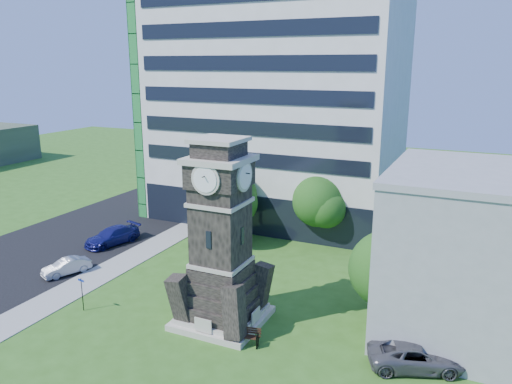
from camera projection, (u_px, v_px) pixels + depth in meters
The scene contains 14 objects.
ground at pixel (167, 325), 32.58m from camera, with size 160.00×160.00×0.00m, color #305C1A.
sidewalk at pixel (106, 272), 40.84m from camera, with size 3.00×70.00×0.06m, color gray.
street at pixel (31, 255), 44.32m from camera, with size 14.00×80.00×0.02m, color black.
clock_tower at pixel (221, 246), 31.79m from camera, with size 5.40×5.40×12.22m.
office_tall at pixel (277, 86), 53.01m from camera, with size 26.20×15.11×28.60m.
car_street_mid at pixel (66, 267), 40.31m from camera, with size 1.32×3.80×1.25m, color #96989D.
car_street_north at pixel (112, 236), 47.02m from camera, with size 2.21×5.42×1.57m, color navy.
car_east_lot at pixel (416, 356), 27.81m from camera, with size 2.44×5.29×1.47m, color #504F54.
park_bench at pixel (244, 335), 30.33m from camera, with size 2.03×0.54×1.05m.
street_sign at pixel (82, 291), 34.12m from camera, with size 0.57×0.06×2.39m.
tree_nw at pixel (230, 197), 47.90m from camera, with size 5.85×5.32×6.92m.
tree_nc at pixel (228, 210), 45.92m from camera, with size 4.84×4.40×5.86m.
tree_ne at pixel (319, 203), 46.27m from camera, with size 5.28×4.80×6.57m.
tree_east at pixel (388, 272), 31.66m from camera, with size 5.42×4.93×6.37m.
Camera 1 is at (17.65, -24.18, 16.57)m, focal length 35.00 mm.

